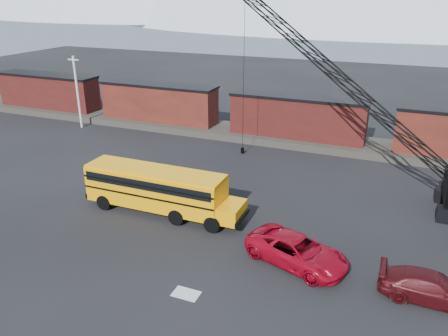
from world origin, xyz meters
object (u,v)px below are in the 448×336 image
at_px(red_pickup, 297,251).
at_px(maroon_suv, 431,288).
at_px(school_bus, 160,189).
at_px(crawler_crane, 342,80).

xyz_separation_m(red_pickup, maroon_suv, (7.00, -0.58, -0.09)).
bearing_deg(school_bus, maroon_suv, -10.18).
relative_size(school_bus, maroon_suv, 2.29).
distance_m(school_bus, red_pickup, 10.68).
relative_size(red_pickup, crawler_crane, 0.26).
bearing_deg(red_pickup, crawler_crane, 19.54).
distance_m(school_bus, maroon_suv, 17.64).
xyz_separation_m(red_pickup, crawler_crane, (-0.10, 13.13, 7.38)).
bearing_deg(maroon_suv, school_bus, 79.46).
height_order(red_pickup, crawler_crane, crawler_crane).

